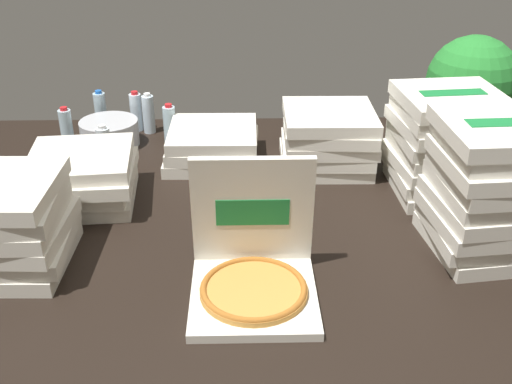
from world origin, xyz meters
The scene contains 16 objects.
ground_plane centered at (0.00, 0.00, -0.01)m, with size 3.20×2.40×0.02m, color black.
open_pizza_box centered at (-0.02, -0.30, 0.09)m, with size 0.39×0.40×0.41m.
pizza_stack_center_far centered at (-0.68, 0.30, 0.10)m, with size 0.43×0.43×0.21m.
pizza_stack_left_mid centered at (-0.19, 0.67, 0.08)m, with size 0.42×0.41×0.16m.
pizza_stack_center_near centered at (0.32, 0.61, 0.13)m, with size 0.41×0.41×0.26m.
pizza_stack_right_mid centered at (0.76, 0.37, 0.21)m, with size 0.43×0.43×0.42m.
pizza_stack_left_far centered at (0.79, -0.07, 0.23)m, with size 0.44×0.44×0.47m.
pizza_stack_left_near centered at (-0.84, -0.13, 0.16)m, with size 0.42×0.42×0.31m.
ice_bucket centered at (-0.69, 0.87, 0.06)m, with size 0.28×0.28×0.12m, color #B7BABF.
water_bottle_0 centered at (-0.66, 0.61, 0.10)m, with size 0.06×0.06×0.20m.
water_bottle_1 centered at (-0.59, 1.05, 0.10)m, with size 0.06×0.06×0.20m.
water_bottle_2 centered at (-0.77, 1.07, 0.10)m, with size 0.06×0.06×0.20m.
water_bottle_3 centered at (-0.52, 1.02, 0.10)m, with size 0.06×0.06×0.20m.
water_bottle_4 centered at (-0.40, 0.87, 0.10)m, with size 0.06×0.06×0.20m.
water_bottle_5 centered at (-0.88, 0.83, 0.10)m, with size 0.06×0.06×0.20m.
potted_plant centered at (0.99, 0.81, 0.30)m, with size 0.41×0.41×0.53m.
Camera 1 is at (-0.05, -1.86, 1.18)m, focal length 43.09 mm.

